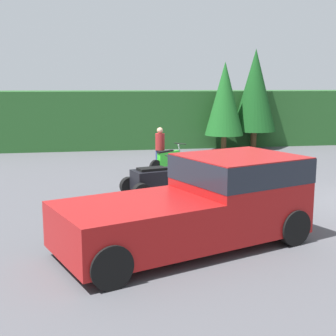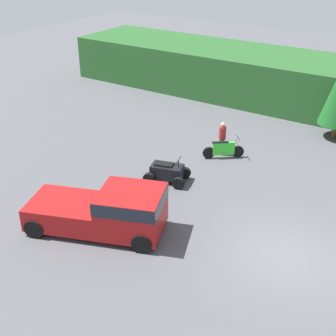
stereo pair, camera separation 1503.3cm
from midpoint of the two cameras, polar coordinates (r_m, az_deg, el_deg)
The scene contains 5 objects.
ground_plane at distance 14.88m, azimuth 38.15°, elevation -7.72°, with size 80.00×80.00×0.00m, color #4C4C51.
pickup_truck_red at distance 12.81m, azimuth 11.32°, elevation -1.69°, with size 5.80×3.96×1.89m.
dirt_bike at distance 20.30m, azimuth 22.47°, elevation 6.23°, with size 1.76×1.45×1.13m.
quad_atv at distance 17.12m, azimuth 16.23°, elevation 3.50°, with size 2.27×1.76×1.21m.
rider_person at distance 20.52m, azimuth 22.17°, elevation 8.02°, with size 0.52×0.52×1.79m.
Camera 2 is at (3.94, -13.88, 10.85)m, focal length 50.00 mm.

